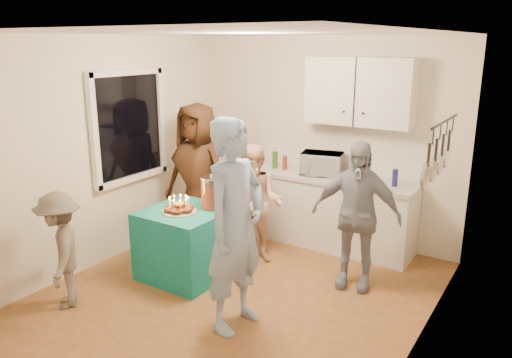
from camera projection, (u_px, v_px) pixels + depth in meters
The scene contains 19 objects.
floor at pixel (238, 293), 5.18m from camera, with size 4.00×4.00×0.00m, color brown.
ceiling at pixel (235, 33), 4.49m from camera, with size 4.00×4.00×0.00m, color white.
back_wall at pixel (324, 139), 6.46m from camera, with size 3.60×3.60×0.00m, color silver.
left_wall at pixel (109, 151), 5.76m from camera, with size 4.00×4.00×0.00m, color silver.
right_wall at pixel (426, 203), 3.90m from camera, with size 4.00×4.00×0.00m, color silver.
window_night at pixel (128, 126), 5.92m from camera, with size 0.04×1.00×1.20m, color black.
counter at pixel (326, 212), 6.34m from camera, with size 2.20×0.58×0.86m, color white.
countertop at pixel (327, 177), 6.22m from camera, with size 2.24×0.62×0.05m, color beige.
upper_cabinet at pixel (359, 92), 5.91m from camera, with size 1.30×0.30×0.80m, color white.
pot_rack at pixel (440, 149), 4.43m from camera, with size 0.12×1.00×0.60m, color black.
microwave at pixel (322, 164), 6.22m from camera, with size 0.51×0.34×0.28m, color white.
party_table at pixel (186, 243), 5.49m from camera, with size 0.85×0.85×0.76m, color #127A73.
donut_cake at pixel (179, 204), 5.32m from camera, with size 0.38×0.38×0.18m, color #381C0C, non-canonical shape.
punch_jar at pixel (211, 194), 5.41m from camera, with size 0.22×0.22×0.34m, color #B32C0E.
man_birthday at pixel (236, 226), 4.36m from camera, with size 0.70×0.46×1.92m, color #91ADD3.
woman_back_left at pixel (198, 175), 6.26m from camera, with size 0.89×0.58×1.81m, color #512E17.
woman_back_center at pixel (255, 204), 5.79m from camera, with size 0.68×0.53×1.40m, color #E79778.
woman_back_right at pixel (356, 215), 5.15m from camera, with size 0.93×0.39×1.58m, color #0F1A35.
child_near_left at pixel (61, 250), 4.80m from camera, with size 0.75×0.43×1.16m, color #554E44.
Camera 1 is at (2.67, -3.85, 2.52)m, focal length 35.00 mm.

